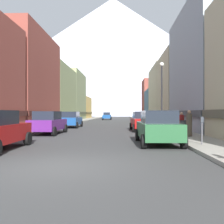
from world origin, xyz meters
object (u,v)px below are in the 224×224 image
parking_meter_near (202,126)px  car_left_1 (48,123)px  car_right_0 (158,127)px  car_left_2 (71,120)px  trash_bin_right (184,127)px  car_driving_0 (107,116)px  pedestrian_1 (189,124)px  car_right_1 (142,121)px  potted_plant_0 (172,123)px  streetlamp_right (162,86)px  pedestrian_2 (182,124)px  pedestrian_0 (170,121)px

parking_meter_near → car_left_1: bearing=144.9°
car_left_1 → car_right_0: 9.48m
car_left_2 → trash_bin_right: 13.84m
car_driving_0 → pedestrian_1: bearing=-79.2°
car_right_1 → car_left_1: bearing=-154.3°
car_right_1 → potted_plant_0: 4.18m
streetlamp_right → pedestrian_1: bearing=-80.0°
car_driving_0 → pedestrian_2: bearing=-78.6°
pedestrian_1 → streetlamp_right: 6.03m
potted_plant_0 → pedestrian_1: 9.13m
car_right_1 → parking_meter_near: 10.56m
streetlamp_right → potted_plant_0: bearing=67.4°
car_right_0 → trash_bin_right: (2.55, 4.65, -0.26)m
car_right_0 → streetlamp_right: 8.73m
car_left_2 → car_driving_0: (2.20, 29.85, 0.00)m
trash_bin_right → pedestrian_2: 0.33m
car_left_2 → pedestrian_0: size_ratio=2.78×
pedestrian_0 → parking_meter_near: bearing=-92.9°
streetlamp_right → car_right_0: bearing=-100.9°
car_driving_0 → pedestrian_0: car_driving_0 is taller
pedestrian_0 → pedestrian_1: pedestrian_1 is taller
pedestrian_2 → potted_plant_0: bearing=84.0°
car_left_2 → pedestrian_2: car_left_2 is taller
car_right_1 → streetlamp_right: streetlamp_right is taller
car_left_2 → pedestrian_2: (10.05, -9.18, -0.03)m
trash_bin_right → car_driving_0: bearing=101.4°
car_left_2 → potted_plant_0: car_left_2 is taller
car_right_1 → pedestrian_2: (2.45, -4.44, -0.03)m
potted_plant_0 → pedestrian_2: pedestrian_2 is taller
car_driving_0 → pedestrian_2: size_ratio=2.82×
car_right_1 → pedestrian_0: car_right_1 is taller
car_right_1 → pedestrian_2: car_right_1 is taller
streetlamp_right → parking_meter_near: bearing=-87.5°
trash_bin_right → car_left_2: bearing=137.2°
car_left_1 → car_right_0: same height
parking_meter_near → trash_bin_right: bearing=84.0°
car_right_1 → trash_bin_right: bearing=-61.3°
car_driving_0 → pedestrian_0: 35.87m
car_left_1 → streetlamp_right: streetlamp_right is taller
car_right_1 → streetlamp_right: (1.55, -1.30, 3.09)m
pedestrian_2 → pedestrian_1: bearing=-90.0°
potted_plant_0 → streetlamp_right: bearing=-112.6°
car_right_1 → trash_bin_right: size_ratio=4.57×
parking_meter_near → pedestrian_0: (0.50, 9.97, -0.13)m
car_left_1 → pedestrian_2: 10.08m
pedestrian_2 → pedestrian_0: bearing=90.0°
pedestrian_1 → pedestrian_0: bearing=90.0°
pedestrian_1 → streetlamp_right: bearing=100.0°
car_left_2 → parking_meter_near: size_ratio=3.32×
car_right_0 → parking_meter_near: 2.22m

